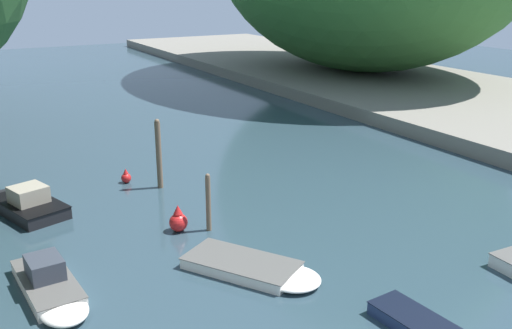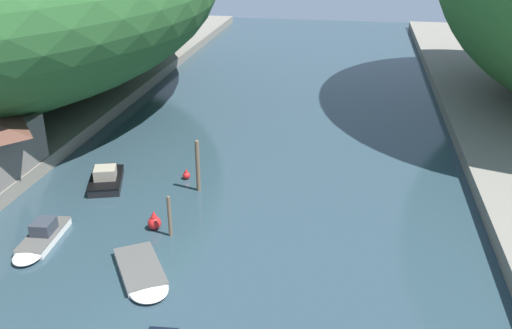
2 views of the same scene
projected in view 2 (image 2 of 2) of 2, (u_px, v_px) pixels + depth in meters
name	position (u px, v px, depth m)	size (l,w,h in m)	color
water_surface	(259.00, 165.00, 42.63)	(130.00, 130.00, 0.00)	#283D47
boat_red_skiff	(107.00, 176.00, 39.81)	(3.48, 5.45, 1.35)	black
boat_open_rowboat	(143.00, 275.00, 29.29)	(4.49, 5.51, 0.42)	silver
boat_near_quay	(40.00, 239.00, 32.26)	(1.94, 5.15, 1.18)	silver
mooring_post_middle	(169.00, 216.00, 32.77)	(0.22, 0.22, 2.59)	brown
mooring_post_fourth	(198.00, 165.00, 38.03)	(0.29, 0.29, 3.67)	brown
channel_buoy_near	(154.00, 222.00, 33.80)	(0.80, 0.80, 1.20)	red
channel_buoy_far	(186.00, 175.00, 40.29)	(0.53, 0.53, 0.79)	red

